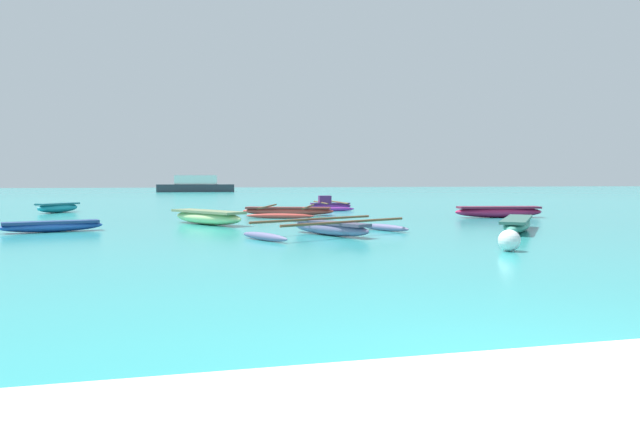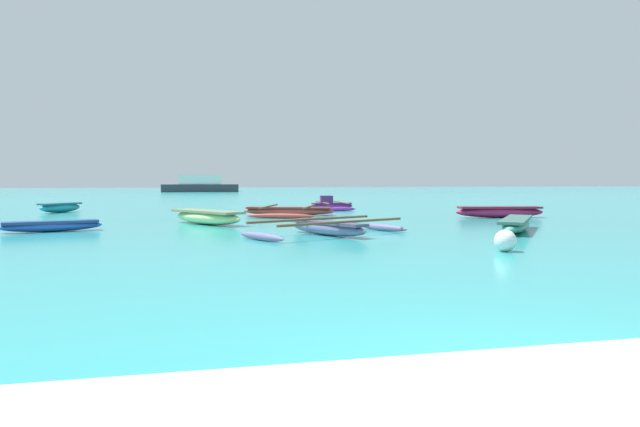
# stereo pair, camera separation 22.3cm
# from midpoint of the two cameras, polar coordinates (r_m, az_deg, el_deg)

# --- Properties ---
(ground_plane) EXTENTS (240.00, 240.00, 0.00)m
(ground_plane) POSITION_cam_midpoint_polar(r_m,az_deg,el_deg) (4.40, 26.78, -17.07)
(ground_plane) COLOR teal
(moored_boat_0) EXTENTS (1.88, 2.15, 0.45)m
(moored_boat_0) POSITION_cam_midpoint_polar(r_m,az_deg,el_deg) (29.34, -24.35, 0.58)
(moored_boat_0) COLOR teal
(moored_boat_0) RESTS_ON ground_plane
(moored_boat_1) EXTENTS (2.86, 1.29, 0.32)m
(moored_boat_1) POSITION_cam_midpoint_polar(r_m,az_deg,el_deg) (18.46, -24.97, -1.10)
(moored_boat_1) COLOR blue
(moored_boat_1) RESTS_ON ground_plane
(moored_boat_2) EXTENTS (2.25, 3.72, 0.72)m
(moored_boat_2) POSITION_cam_midpoint_polar(r_m,az_deg,el_deg) (29.63, 1.32, 0.86)
(moored_boat_2) COLOR purple
(moored_boat_2) RESTS_ON ground_plane
(moored_boat_3) EXTENTS (2.62, 3.43, 0.48)m
(moored_boat_3) POSITION_cam_midpoint_polar(r_m,az_deg,el_deg) (19.86, -10.91, -0.31)
(moored_boat_3) COLOR #BFE091
(moored_boat_3) RESTS_ON ground_plane
(moored_boat_4) EXTENTS (3.97, 4.83, 0.42)m
(moored_boat_4) POSITION_cam_midpoint_polar(r_m,az_deg,el_deg) (24.54, -2.89, 0.26)
(moored_boat_4) COLOR #CC4038
(moored_boat_4) RESTS_ON ground_plane
(moored_boat_5) EXTENTS (2.97, 3.65, 0.39)m
(moored_boat_5) POSITION_cam_midpoint_polar(r_m,az_deg,el_deg) (17.84, 19.35, -0.99)
(moored_boat_5) COLOR teal
(moored_boat_5) RESTS_ON ground_plane
(moored_boat_6) EXTENTS (3.67, 1.32, 0.45)m
(moored_boat_6) POSITION_cam_midpoint_polar(r_m,az_deg,el_deg) (24.15, 17.76, 0.19)
(moored_boat_6) COLOR #AD1E4D
(moored_boat_6) RESTS_ON ground_plane
(moored_boat_7) EXTENTS (4.91, 3.74, 0.44)m
(moored_boat_7) POSITION_cam_midpoint_polar(r_m,az_deg,el_deg) (15.64, 1.15, -1.44)
(moored_boat_7) COLOR slate
(moored_boat_7) RESTS_ON ground_plane
(mooring_buoy_0) EXTENTS (0.47, 0.47, 0.47)m
(mooring_buoy_0) POSITION_cam_midpoint_polar(r_m,az_deg,el_deg) (12.72, 18.52, -2.59)
(mooring_buoy_0) COLOR white
(mooring_buoy_0) RESTS_ON ground_plane
(distant_ferry) EXTENTS (9.83, 2.16, 2.16)m
(distant_ferry) POSITION_cam_midpoint_polar(r_m,az_deg,el_deg) (76.24, -11.83, 2.79)
(distant_ferry) COLOR #2D333D
(distant_ferry) RESTS_ON ground_plane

